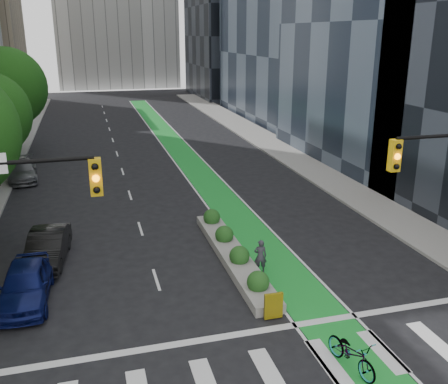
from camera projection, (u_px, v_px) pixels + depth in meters
ground at (258, 353)px, 16.36m from camera, size 160.00×160.00×0.00m
sidewalk_right at (293, 156)px, 42.28m from camera, size 3.60×90.00×0.15m
bike_lane_paint at (179, 150)px, 44.65m from camera, size 2.20×70.00×0.01m
building_dark_end at (238, 6)px, 79.58m from camera, size 14.00×18.00×28.00m
tree_far at (6, 88)px, 41.19m from camera, size 6.60×6.60×9.00m
median_planter at (233, 252)px, 23.01m from camera, size 1.20×10.26×1.10m
bicycle at (352, 353)px, 15.46m from camera, size 1.18×2.26×1.13m
cyclist at (260, 256)px, 21.68m from camera, size 0.62×0.48×1.53m
parked_car_left_near at (25, 284)px, 19.29m from camera, size 1.99×4.59×1.54m
parked_car_left_mid at (47, 247)px, 22.65m from camera, size 2.06×4.61×1.47m
parked_car_left_far at (22, 171)px, 35.40m from camera, size 2.39×4.90×1.37m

